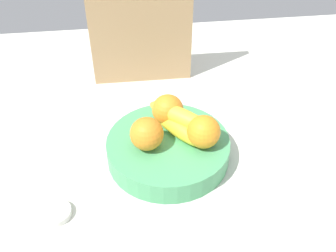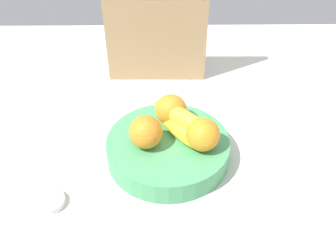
{
  "view_description": "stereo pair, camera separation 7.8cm",
  "coord_description": "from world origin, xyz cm",
  "px_view_note": "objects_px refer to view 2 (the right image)",
  "views": [
    {
      "loc": [
        -9.28,
        -63.03,
        62.26
      ],
      "look_at": [
        -0.78,
        0.21,
        9.16
      ],
      "focal_mm": 41.01,
      "sensor_mm": 36.0,
      "label": 1
    },
    {
      "loc": [
        -1.5,
        -63.6,
        62.26
      ],
      "look_at": [
        -0.78,
        0.21,
        9.16
      ],
      "focal_mm": 41.01,
      "sensor_mm": 36.0,
      "label": 2
    }
  ],
  "objects_px": {
    "fruit_bowl": "(168,148)",
    "jar_lid": "(50,202)",
    "orange_front_left": "(146,132)",
    "orange_front_right": "(203,135)",
    "banana_bunch": "(180,123)",
    "cutting_board": "(156,21)",
    "orange_center": "(173,110)"
  },
  "relations": [
    {
      "from": "fruit_bowl",
      "to": "banana_bunch",
      "type": "bearing_deg",
      "value": 39.0
    },
    {
      "from": "orange_center",
      "to": "jar_lid",
      "type": "height_order",
      "value": "orange_center"
    },
    {
      "from": "orange_front_right",
      "to": "cutting_board",
      "type": "height_order",
      "value": "cutting_board"
    },
    {
      "from": "orange_front_left",
      "to": "cutting_board",
      "type": "relative_size",
      "value": 0.2
    },
    {
      "from": "orange_front_left",
      "to": "orange_center",
      "type": "bearing_deg",
      "value": 52.19
    },
    {
      "from": "fruit_bowl",
      "to": "banana_bunch",
      "type": "height_order",
      "value": "banana_bunch"
    },
    {
      "from": "orange_front_right",
      "to": "banana_bunch",
      "type": "relative_size",
      "value": 0.45
    },
    {
      "from": "orange_front_left",
      "to": "jar_lid",
      "type": "height_order",
      "value": "orange_front_left"
    },
    {
      "from": "fruit_bowl",
      "to": "orange_center",
      "type": "xyz_separation_m",
      "value": [
        0.01,
        0.06,
        0.06
      ]
    },
    {
      "from": "orange_front_right",
      "to": "cutting_board",
      "type": "relative_size",
      "value": 0.2
    },
    {
      "from": "orange_front_right",
      "to": "banana_bunch",
      "type": "xyz_separation_m",
      "value": [
        -0.05,
        0.05,
        -0.01
      ]
    },
    {
      "from": "orange_front_left",
      "to": "orange_front_right",
      "type": "bearing_deg",
      "value": -4.5
    },
    {
      "from": "orange_front_left",
      "to": "jar_lid",
      "type": "relative_size",
      "value": 1.18
    },
    {
      "from": "fruit_bowl",
      "to": "jar_lid",
      "type": "height_order",
      "value": "fruit_bowl"
    },
    {
      "from": "orange_front_left",
      "to": "jar_lid",
      "type": "distance_m",
      "value": 0.24
    },
    {
      "from": "fruit_bowl",
      "to": "orange_front_left",
      "type": "relative_size",
      "value": 3.8
    },
    {
      "from": "cutting_board",
      "to": "jar_lid",
      "type": "distance_m",
      "value": 0.54
    },
    {
      "from": "fruit_bowl",
      "to": "jar_lid",
      "type": "distance_m",
      "value": 0.28
    },
    {
      "from": "orange_center",
      "to": "banana_bunch",
      "type": "xyz_separation_m",
      "value": [
        0.02,
        -0.04,
        -0.01
      ]
    },
    {
      "from": "fruit_bowl",
      "to": "banana_bunch",
      "type": "distance_m",
      "value": 0.07
    },
    {
      "from": "jar_lid",
      "to": "orange_front_right",
      "type": "bearing_deg",
      "value": 19.32
    },
    {
      "from": "orange_front_right",
      "to": "jar_lid",
      "type": "height_order",
      "value": "orange_front_right"
    },
    {
      "from": "orange_front_left",
      "to": "fruit_bowl",
      "type": "bearing_deg",
      "value": 17.93
    },
    {
      "from": "fruit_bowl",
      "to": "orange_front_right",
      "type": "xyz_separation_m",
      "value": [
        0.07,
        -0.03,
        0.06
      ]
    },
    {
      "from": "banana_bunch",
      "to": "jar_lid",
      "type": "bearing_deg",
      "value": -149.63
    },
    {
      "from": "fruit_bowl",
      "to": "orange_center",
      "type": "height_order",
      "value": "orange_center"
    },
    {
      "from": "cutting_board",
      "to": "jar_lid",
      "type": "xyz_separation_m",
      "value": [
        -0.21,
        -0.47,
        -0.17
      ]
    },
    {
      "from": "fruit_bowl",
      "to": "orange_front_left",
      "type": "height_order",
      "value": "orange_front_left"
    },
    {
      "from": "fruit_bowl",
      "to": "orange_front_left",
      "type": "bearing_deg",
      "value": -162.07
    },
    {
      "from": "orange_front_left",
      "to": "cutting_board",
      "type": "xyz_separation_m",
      "value": [
        0.02,
        0.35,
        0.09
      ]
    },
    {
      "from": "orange_front_right",
      "to": "cutting_board",
      "type": "xyz_separation_m",
      "value": [
        -0.1,
        0.36,
        0.09
      ]
    },
    {
      "from": "orange_front_left",
      "to": "orange_front_right",
      "type": "distance_m",
      "value": 0.12
    }
  ]
}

